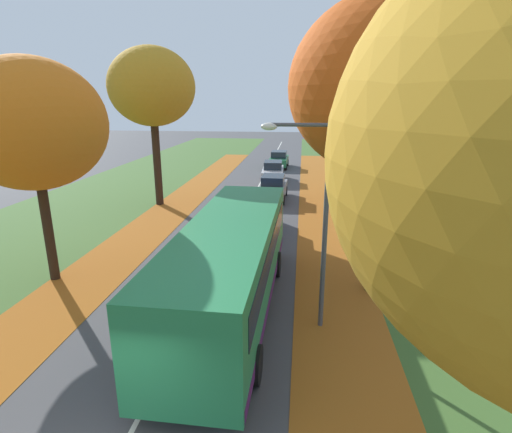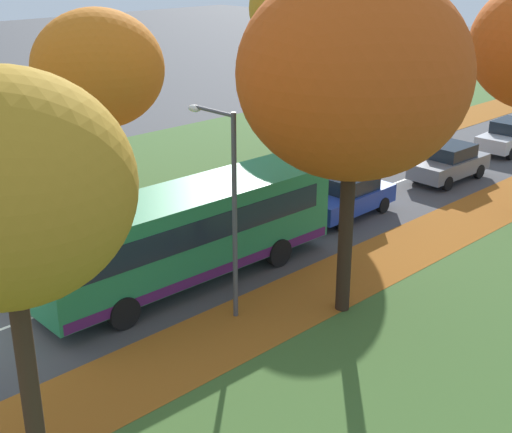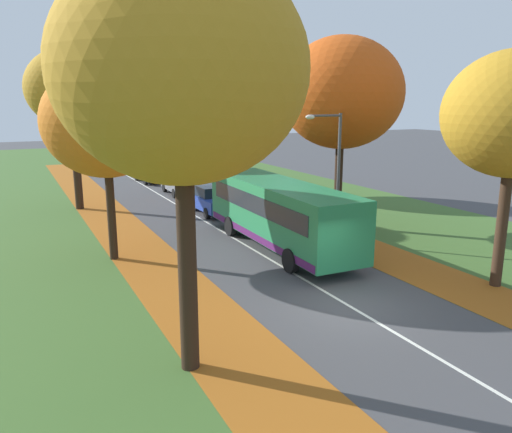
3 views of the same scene
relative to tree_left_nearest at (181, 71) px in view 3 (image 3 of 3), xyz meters
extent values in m
plane|color=#424244|center=(5.90, 1.42, -7.16)|extent=(160.00, 160.00, 0.00)
cube|color=#3D6028|center=(-3.30, 21.42, -7.15)|extent=(12.00, 90.00, 0.01)
cube|color=#9E5619|center=(1.30, 15.42, -7.15)|extent=(2.80, 60.00, 0.00)
cube|color=#3D6028|center=(15.10, 21.42, -7.15)|extent=(12.00, 90.00, 0.01)
cube|color=#9E5619|center=(10.50, 15.42, -7.15)|extent=(2.80, 60.00, 0.00)
cube|color=silver|center=(5.90, 21.42, -7.15)|extent=(0.12, 80.00, 0.01)
cylinder|color=black|center=(0.00, 0.00, -4.62)|extent=(0.46, 0.46, 5.06)
ellipsoid|color=#B27F1E|center=(0.00, 0.00, 0.03)|extent=(5.66, 5.66, 5.09)
cylinder|color=black|center=(0.04, 9.86, -5.23)|extent=(0.35, 0.35, 3.86)
ellipsoid|color=orange|center=(0.04, 9.86, -1.43)|extent=(4.97, 4.97, 4.48)
cylinder|color=black|center=(0.14, 21.12, -4.49)|extent=(0.48, 0.48, 5.33)
ellipsoid|color=#B27F1E|center=(0.14, 21.12, 0.11)|extent=(5.17, 5.17, 4.65)
cylinder|color=#382619|center=(11.77, 0.49, -5.01)|extent=(0.39, 0.39, 4.30)
cylinder|color=black|center=(11.78, 10.26, -4.86)|extent=(0.41, 0.41, 4.59)
ellipsoid|color=#C64C14|center=(11.78, 10.26, -0.24)|extent=(6.19, 6.19, 5.57)
cylinder|color=black|center=(11.67, 21.53, -4.86)|extent=(0.41, 0.41, 4.60)
ellipsoid|color=#C64C14|center=(11.67, 21.53, -0.54)|extent=(5.39, 5.39, 4.85)
cylinder|color=#47474C|center=(9.90, 7.71, -4.16)|extent=(0.14, 0.14, 6.00)
cylinder|color=#47474C|center=(9.10, 7.71, -1.26)|extent=(1.60, 0.10, 0.10)
ellipsoid|color=silver|center=(8.30, 7.71, -1.31)|extent=(0.44, 0.28, 0.20)
cube|color=#237A47|center=(7.11, 8.24, -5.43)|extent=(2.70, 10.45, 2.50)
cube|color=#19232D|center=(7.01, 3.10, -5.08)|extent=(2.30, 0.14, 1.30)
cube|color=#19232D|center=(7.11, 8.24, -5.03)|extent=(2.72, 9.20, 0.80)
cube|color=#4C1951|center=(7.11, 8.24, -6.50)|extent=(2.72, 10.24, 0.32)
cylinder|color=black|center=(8.24, 4.99, -6.68)|extent=(0.32, 0.97, 0.96)
cylinder|color=black|center=(5.86, 5.04, -6.68)|extent=(0.32, 0.97, 0.96)
cylinder|color=black|center=(8.35, 11.08, -6.68)|extent=(0.32, 0.97, 0.96)
cylinder|color=black|center=(5.98, 11.12, -6.68)|extent=(0.32, 0.97, 0.96)
cube|color=#233D9E|center=(7.00, 16.37, -6.49)|extent=(1.79, 4.24, 0.70)
cube|color=#19232D|center=(7.00, 16.52, -5.84)|extent=(1.49, 2.05, 0.60)
cylinder|color=black|center=(7.81, 15.08, -6.84)|extent=(0.23, 0.64, 0.64)
cylinder|color=black|center=(6.25, 15.05, -6.84)|extent=(0.23, 0.64, 0.64)
cylinder|color=black|center=(7.75, 17.69, -6.84)|extent=(0.23, 0.64, 0.64)
cylinder|color=black|center=(6.19, 17.65, -6.84)|extent=(0.23, 0.64, 0.64)
cube|color=slate|center=(7.31, 23.23, -6.49)|extent=(1.79, 4.24, 0.70)
cube|color=#19232D|center=(7.32, 23.38, -5.84)|extent=(1.49, 2.05, 0.60)
cylinder|color=black|center=(8.07, 21.92, -6.84)|extent=(0.23, 0.64, 0.64)
cylinder|color=black|center=(6.50, 21.95, -6.84)|extent=(0.23, 0.64, 0.64)
cylinder|color=black|center=(8.13, 24.52, -6.84)|extent=(0.23, 0.64, 0.64)
cylinder|color=black|center=(6.56, 24.55, -6.84)|extent=(0.23, 0.64, 0.64)
cube|color=#B7BABF|center=(6.84, 29.65, -6.49)|extent=(1.87, 4.27, 0.70)
cube|color=#19232D|center=(6.84, 29.80, -5.84)|extent=(1.53, 2.07, 0.60)
cylinder|color=black|center=(7.68, 28.39, -6.84)|extent=(0.25, 0.65, 0.64)
cylinder|color=black|center=(6.12, 28.32, -6.84)|extent=(0.25, 0.65, 0.64)
cylinder|color=black|center=(7.57, 30.99, -6.84)|extent=(0.25, 0.65, 0.64)
cylinder|color=black|center=(6.01, 30.92, -6.84)|extent=(0.25, 0.65, 0.64)
cube|color=#1E6038|center=(6.93, 36.44, -6.49)|extent=(1.77, 4.23, 0.70)
cube|color=#19232D|center=(6.93, 36.59, -5.84)|extent=(1.48, 2.04, 0.60)
cylinder|color=black|center=(7.69, 35.12, -6.84)|extent=(0.23, 0.64, 0.64)
cylinder|color=black|center=(6.13, 35.15, -6.84)|extent=(0.23, 0.64, 0.64)
cylinder|color=black|center=(7.74, 37.73, -6.84)|extent=(0.23, 0.64, 0.64)
cylinder|color=black|center=(6.17, 37.75, -6.84)|extent=(0.23, 0.64, 0.64)
camera|label=1|loc=(9.20, -3.04, -0.61)|focal=28.00mm
camera|label=2|loc=(23.43, -4.58, 2.96)|focal=50.00mm
camera|label=3|loc=(-3.59, -10.88, -0.66)|focal=35.00mm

